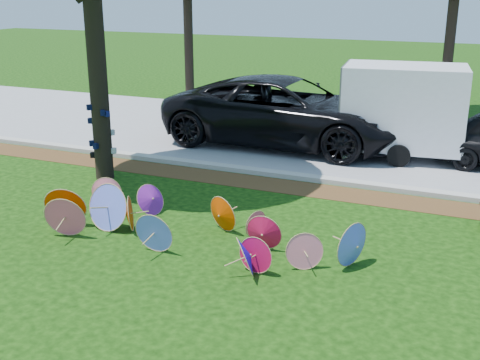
# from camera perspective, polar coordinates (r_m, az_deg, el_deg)

# --- Properties ---
(ground) EXTENTS (90.00, 90.00, 0.00)m
(ground) POSITION_cam_1_polar(r_m,az_deg,el_deg) (10.71, -6.73, -7.31)
(ground) COLOR black
(ground) RESTS_ON ground
(mulch_strip) EXTENTS (90.00, 1.00, 0.01)m
(mulch_strip) POSITION_cam_1_polar(r_m,az_deg,el_deg) (14.50, 2.06, -0.31)
(mulch_strip) COLOR #472D16
(mulch_strip) RESTS_ON ground
(curb) EXTENTS (90.00, 0.30, 0.12)m
(curb) POSITION_cam_1_polar(r_m,az_deg,el_deg) (15.10, 3.03, 0.65)
(curb) COLOR #B7B5AD
(curb) RESTS_ON ground
(street) EXTENTS (90.00, 8.00, 0.01)m
(street) POSITION_cam_1_polar(r_m,az_deg,el_deg) (18.93, 7.38, 3.94)
(street) COLOR gray
(street) RESTS_ON ground
(parasol_pile) EXTENTS (6.40, 2.59, 0.95)m
(parasol_pile) POSITION_cam_1_polar(r_m,az_deg,el_deg) (11.31, -6.81, -3.79)
(parasol_pile) COLOR #CE3C00
(parasol_pile) RESTS_ON ground
(black_van) EXTENTS (7.17, 3.31, 1.99)m
(black_van) POSITION_cam_1_polar(r_m,az_deg,el_deg) (17.90, 4.45, 6.48)
(black_van) COLOR black
(black_van) RESTS_ON ground
(cargo_trailer) EXTENTS (3.40, 2.39, 2.82)m
(cargo_trailer) POSITION_cam_1_polar(r_m,az_deg,el_deg) (17.03, 15.22, 6.73)
(cargo_trailer) COLOR white
(cargo_trailer) RESTS_ON ground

